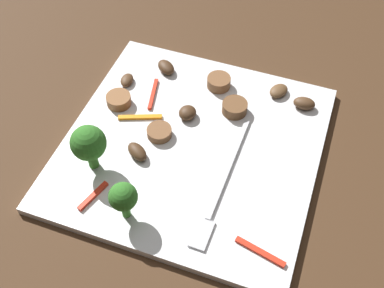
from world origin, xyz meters
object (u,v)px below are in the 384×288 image
(pepper_strip_0, at_px, (260,252))
(sausage_slice_3, at_px, (158,135))
(broccoli_floret_0, at_px, (123,198))
(mushroom_3, at_px, (127,80))
(mushroom_2, at_px, (279,91))
(pepper_strip_3, at_px, (93,196))
(pepper_strip_1, at_px, (140,117))
(fork, at_px, (220,189))
(sausage_slice_1, at_px, (220,82))
(mushroom_4, at_px, (304,103))
(mushroom_5, at_px, (137,152))
(plate, at_px, (192,147))
(broccoli_floret_1, at_px, (88,144))
(mushroom_0, at_px, (188,113))
(pepper_strip_2, at_px, (153,94))
(mushroom_1, at_px, (166,67))
(sausage_slice_2, at_px, (235,107))
(sausage_slice_0, at_px, (119,100))

(pepper_strip_0, bearing_deg, sausage_slice_3, -124.18)
(broccoli_floret_0, distance_m, mushroom_3, 0.20)
(mushroom_2, distance_m, pepper_strip_3, 0.27)
(mushroom_2, xyz_separation_m, pepper_strip_1, (0.10, -0.15, -0.00))
(fork, height_order, sausage_slice_1, sausage_slice_1)
(pepper_strip_1, relative_size, pepper_strip_3, 1.27)
(pepper_strip_1, bearing_deg, mushroom_4, 115.10)
(mushroom_5, bearing_deg, plate, 124.16)
(broccoli_floret_1, bearing_deg, pepper_strip_1, 166.05)
(fork, relative_size, sausage_slice_1, 5.94)
(broccoli_floret_0, bearing_deg, mushroom_3, -155.60)
(mushroom_0, bearing_deg, sausage_slice_1, 161.43)
(pepper_strip_1, bearing_deg, pepper_strip_2, -179.66)
(mushroom_1, relative_size, pepper_strip_3, 0.69)
(plate, distance_m, sausage_slice_2, 0.08)
(pepper_strip_2, xyz_separation_m, pepper_strip_3, (0.16, -0.00, 0.00))
(broccoli_floret_1, bearing_deg, plate, 125.16)
(mushroom_3, xyz_separation_m, pepper_strip_1, (0.05, 0.04, -0.00))
(pepper_strip_0, bearing_deg, sausage_slice_1, -152.48)
(broccoli_floret_1, xyz_separation_m, sausage_slice_3, (-0.06, 0.05, -0.03))
(mushroom_4, bearing_deg, sausage_slice_0, -71.68)
(fork, height_order, pepper_strip_0, same)
(sausage_slice_1, bearing_deg, pepper_strip_1, -41.21)
(sausage_slice_0, distance_m, pepper_strip_1, 0.04)
(broccoli_floret_1, distance_m, sausage_slice_3, 0.09)
(mushroom_0, height_order, pepper_strip_2, mushroom_0)
(sausage_slice_1, distance_m, pepper_strip_3, 0.22)
(mushroom_2, bearing_deg, broccoli_floret_0, -25.55)
(plate, bearing_deg, mushroom_0, -153.07)
(mushroom_2, height_order, mushroom_3, same)
(pepper_strip_0, relative_size, pepper_strip_1, 1.02)
(fork, relative_size, mushroom_5, 6.02)
(sausage_slice_0, height_order, sausage_slice_2, sausage_slice_2)
(broccoli_floret_1, bearing_deg, mushroom_4, 129.52)
(mushroom_4, relative_size, pepper_strip_2, 0.51)
(sausage_slice_3, bearing_deg, mushroom_1, -163.03)
(plate, height_order, mushroom_3, mushroom_3)
(broccoli_floret_0, height_order, pepper_strip_2, broccoli_floret_0)
(sausage_slice_0, relative_size, mushroom_0, 1.34)
(sausage_slice_2, relative_size, mushroom_4, 1.16)
(broccoli_floret_1, height_order, mushroom_0, broccoli_floret_1)
(mushroom_5, distance_m, pepper_strip_0, 0.18)
(sausage_slice_1, distance_m, pepper_strip_2, 0.09)
(sausage_slice_0, height_order, sausage_slice_1, sausage_slice_1)
(broccoli_floret_0, bearing_deg, pepper_strip_1, -162.36)
(sausage_slice_0, distance_m, mushroom_4, 0.23)
(mushroom_2, bearing_deg, broccoli_floret_1, -43.20)
(sausage_slice_0, bearing_deg, mushroom_1, 156.33)
(broccoli_floret_1, distance_m, sausage_slice_1, 0.20)
(broccoli_floret_1, bearing_deg, fork, 96.43)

